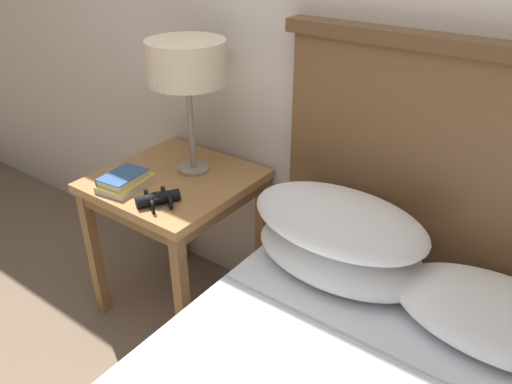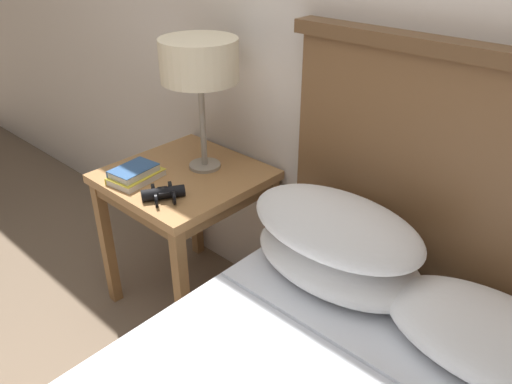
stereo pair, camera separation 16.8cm
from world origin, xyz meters
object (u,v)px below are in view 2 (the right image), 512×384
(nightstand, at_px, (186,191))
(binoculars_pair, at_px, (163,193))
(book_stacked_on_top, at_px, (133,170))
(table_lamp, at_px, (199,63))
(book_on_nightstand, at_px, (136,177))

(nightstand, bearing_deg, binoculars_pair, -60.44)
(nightstand, xyz_separation_m, book_stacked_on_top, (-0.10, -0.17, 0.13))
(table_lamp, bearing_deg, book_stacked_on_top, -114.34)
(nightstand, bearing_deg, book_on_nightstand, -119.09)
(book_on_nightstand, relative_size, binoculars_pair, 1.37)
(table_lamp, distance_m, book_stacked_on_top, 0.49)
(book_on_nightstand, bearing_deg, binoculars_pair, -5.52)
(nightstand, relative_size, binoculars_pair, 4.08)
(binoculars_pair, bearing_deg, book_stacked_on_top, 175.96)
(nightstand, height_order, binoculars_pair, binoculars_pair)
(nightstand, height_order, table_lamp, table_lamp)
(binoculars_pair, bearing_deg, nightstand, 119.56)
(nightstand, relative_size, table_lamp, 1.24)
(nightstand, bearing_deg, table_lamp, 76.74)
(table_lamp, relative_size, book_on_nightstand, 2.40)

